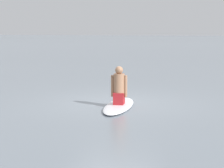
# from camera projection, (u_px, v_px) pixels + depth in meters

# --- Properties ---
(ground_plane) EXTENTS (400.00, 400.00, 0.00)m
(ground_plane) POSITION_uv_depth(u_px,v_px,m) (115.00, 103.00, 11.68)
(ground_plane) COLOR gray
(surfboard) EXTENTS (2.75, 1.20, 0.09)m
(surfboard) POSITION_uv_depth(u_px,v_px,m) (119.00, 106.00, 11.00)
(surfboard) COLOR white
(surfboard) RESTS_ON ground
(person_paddler) EXTENTS (0.39, 0.47, 1.06)m
(person_paddler) POSITION_uv_depth(u_px,v_px,m) (119.00, 87.00, 10.93)
(person_paddler) COLOR #A51E23
(person_paddler) RESTS_ON surfboard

